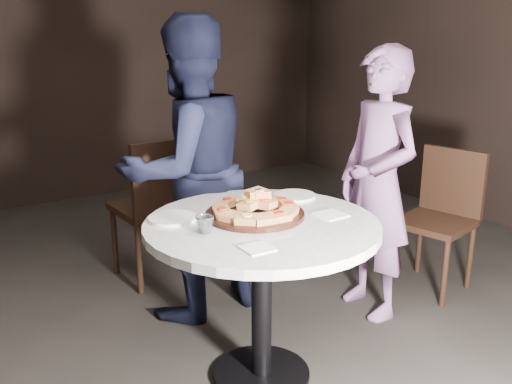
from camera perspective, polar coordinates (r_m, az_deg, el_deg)
floor at (r=3.06m, az=-0.13°, el=-16.96°), size 7.00×7.00×0.00m
table at (r=2.67m, az=0.58°, el=-6.08°), size 1.18×1.18×0.82m
serving_board at (r=2.68m, az=-0.11°, el=-2.25°), size 0.48×0.48×0.02m
focaccia_pile at (r=2.67m, az=-0.07°, el=-1.37°), size 0.42×0.41×0.11m
plate_left at (r=2.67m, az=-8.36°, el=-2.58°), size 0.28×0.28×0.01m
plate_right at (r=3.00m, az=3.89°, el=-0.36°), size 0.28×0.28×0.01m
water_glass at (r=2.47m, az=-5.14°, el=-3.26°), size 0.10×0.10×0.08m
napkin_near at (r=2.30m, az=0.13°, el=-5.65°), size 0.12×0.12×0.01m
napkin_far at (r=2.72m, az=7.45°, el=-2.26°), size 0.14×0.14×0.01m
chair_far at (r=3.81m, az=-9.78°, el=-0.83°), size 0.49×0.51×1.00m
chair_right at (r=3.92m, az=18.12°, el=-1.66°), size 0.54×0.52×0.91m
diner_navy at (r=3.30m, az=-6.84°, el=2.07°), size 0.92×0.75×1.75m
diner_teal at (r=3.38m, az=12.07°, el=0.74°), size 0.44×0.61×1.59m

